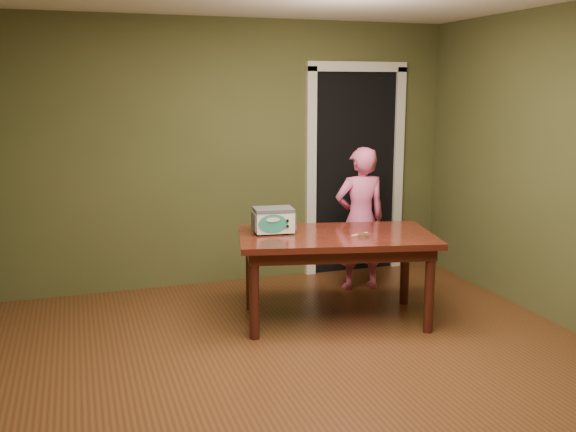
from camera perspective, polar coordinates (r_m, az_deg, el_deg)
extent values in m
plane|color=brown|center=(4.42, 3.43, -14.71)|extent=(5.00, 5.00, 0.00)
cube|color=#4D502A|center=(6.39, -4.81, 5.56)|extent=(4.50, 0.02, 2.60)
cube|color=black|center=(7.11, 4.90, 4.11)|extent=(0.90, 0.60, 2.10)
cube|color=black|center=(6.82, 5.95, 3.79)|extent=(0.90, 0.02, 2.10)
cube|color=white|center=(6.62, 2.04, 3.61)|extent=(0.10, 0.06, 2.20)
cube|color=white|center=(7.03, 9.72, 3.91)|extent=(0.10, 0.06, 2.20)
cube|color=white|center=(6.76, 6.20, 13.06)|extent=(1.10, 0.06, 0.10)
cube|color=#32150B|center=(5.33, 4.29, -1.85)|extent=(1.76, 1.23, 0.05)
cube|color=#37140D|center=(5.35, 4.28, -2.63)|extent=(1.61, 1.08, 0.10)
cylinder|color=#37140D|center=(5.02, -3.03, -7.11)|extent=(0.08, 0.08, 0.70)
cylinder|color=#37140D|center=(5.69, -3.37, -4.89)|extent=(0.08, 0.08, 0.70)
cylinder|color=#37140D|center=(5.27, 12.46, -6.48)|extent=(0.08, 0.08, 0.70)
cylinder|color=#37140D|center=(5.91, 10.36, -4.44)|extent=(0.08, 0.08, 0.70)
cylinder|color=#4C4F54|center=(5.24, -2.52, -1.70)|extent=(0.02, 0.02, 0.01)
cylinder|color=#4C4F54|center=(5.41, -2.83, -1.30)|extent=(0.02, 0.02, 0.01)
cylinder|color=#4C4F54|center=(5.29, 0.27, -1.56)|extent=(0.02, 0.02, 0.01)
cylinder|color=#4C4F54|center=(5.46, -0.12, -1.17)|extent=(0.02, 0.02, 0.01)
cube|color=white|center=(5.33, -1.30, -0.42)|extent=(0.34, 0.26, 0.18)
cube|color=#4C4F54|center=(5.31, -1.31, 0.58)|extent=(0.34, 0.26, 0.03)
cube|color=#4C4F54|center=(5.30, -3.05, -0.50)|extent=(0.04, 0.20, 0.14)
cube|color=#4C4F54|center=(5.36, 0.43, -0.35)|extent=(0.04, 0.20, 0.14)
ellipsoid|color=teal|center=(5.21, -1.35, -0.69)|extent=(0.24, 0.03, 0.15)
cylinder|color=black|center=(5.23, -0.04, -0.42)|extent=(0.02, 0.01, 0.02)
cylinder|color=black|center=(5.24, -0.04, -0.91)|extent=(0.02, 0.01, 0.02)
cylinder|color=silver|center=(5.26, 6.75, -1.70)|extent=(0.10, 0.10, 0.02)
cylinder|color=#482418|center=(5.25, 6.75, -1.63)|extent=(0.09, 0.09, 0.01)
cube|color=#E4C863|center=(5.31, 6.40, -1.62)|extent=(0.18, 0.09, 0.01)
imported|color=pink|center=(6.22, 6.43, -0.26)|extent=(0.53, 0.36, 1.39)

